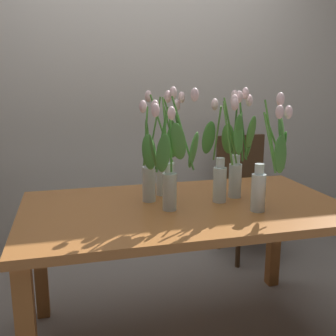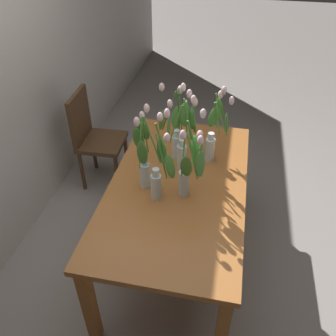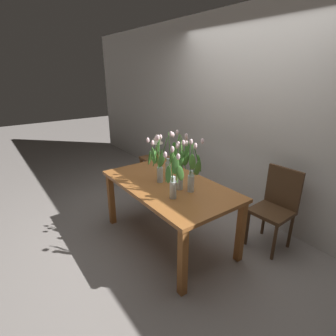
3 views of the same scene
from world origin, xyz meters
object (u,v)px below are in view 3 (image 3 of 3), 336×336
tulip_vase_4 (157,164)px  dining_chair (276,204)px  tulip_vase_1 (193,173)px  tulip_vase_3 (180,159)px  dining_table (169,191)px  tulip_vase_5 (181,169)px  tulip_vase_0 (168,164)px  tulip_vase_2 (173,180)px  table_lamp (156,139)px  side_table (157,164)px  pillar_candle (157,158)px

tulip_vase_4 → dining_chair: tulip_vase_4 is taller
tulip_vase_1 → dining_chair: bearing=61.6°
tulip_vase_3 → tulip_vase_4: size_ratio=0.97×
tulip_vase_1 → dining_chair: 1.06m
dining_table → tulip_vase_5: bearing=1.1°
tulip_vase_0 → tulip_vase_1: bearing=-1.7°
dining_table → tulip_vase_1: 0.44m
tulip_vase_2 → tulip_vase_5: 0.24m
tulip_vase_3 → table_lamp: 1.43m
dining_table → dining_chair: 1.22m
dining_table → dining_chair: bearing=50.1°
tulip_vase_5 → table_lamp: 1.74m
tulip_vase_2 → side_table: 1.98m
tulip_vase_1 → tulip_vase_3: (-0.37, 0.12, 0.03)m
tulip_vase_2 → side_table: bearing=151.2°
side_table → tulip_vase_1: bearing=-21.4°
tulip_vase_0 → pillar_candle: tulip_vase_0 is taller
tulip_vase_0 → side_table: (-1.19, 0.64, -0.48)m
dining_chair → table_lamp: 2.17m
tulip_vase_0 → pillar_candle: size_ratio=7.74×
side_table → tulip_vase_2: bearing=-28.8°
tulip_vase_0 → tulip_vase_4: size_ratio=1.00×
tulip_vase_2 → dining_chair: size_ratio=0.60×
side_table → dining_chair: bearing=5.6°
tulip_vase_0 → tulip_vase_1: size_ratio=1.01×
tulip_vase_1 → pillar_candle: size_ratio=7.68×
side_table → table_lamp: table_lamp is taller
dining_table → side_table: (-1.34, 0.73, -0.22)m
tulip_vase_0 → tulip_vase_4: 0.19m
dining_table → table_lamp: bearing=151.2°
side_table → table_lamp: (-0.02, 0.02, 0.42)m
tulip_vase_0 → tulip_vase_3: 0.16m
dining_table → tulip_vase_1: tulip_vase_1 is taller
tulip_vase_5 → dining_chair: (0.57, 0.93, -0.46)m
tulip_vase_1 → pillar_candle: 1.69m
tulip_vase_1 → tulip_vase_4: size_ratio=1.00×
tulip_vase_5 → side_table: tulip_vase_5 is taller
tulip_vase_0 → tulip_vase_1: tulip_vase_0 is taller
tulip_vase_3 → tulip_vase_5: 0.33m
tulip_vase_3 → tulip_vase_5: bearing=-37.2°
table_lamp → pillar_candle: table_lamp is taller
dining_table → tulip_vase_5: size_ratio=2.85×
dining_chair → tulip_vase_5: bearing=-121.5°
tulip_vase_1 → side_table: 1.85m
tulip_vase_2 → tulip_vase_0: bearing=149.5°
side_table → table_lamp: size_ratio=1.38×
tulip_vase_2 → dining_chair: (0.44, 1.13, -0.42)m
pillar_candle → dining_chair: bearing=7.5°
tulip_vase_2 → side_table: (-1.68, 0.92, -0.52)m
tulip_vase_0 → pillar_candle: 1.27m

